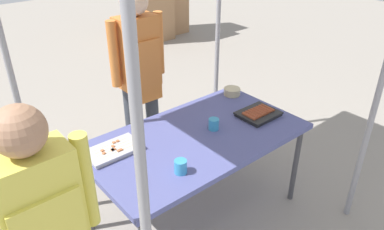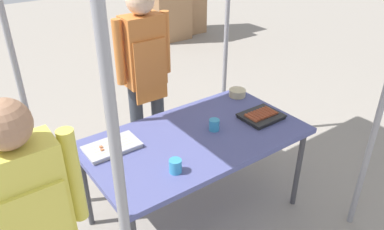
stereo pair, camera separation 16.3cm
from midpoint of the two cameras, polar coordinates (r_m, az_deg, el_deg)
name	(u,v)px [view 1 (the left image)]	position (r m, az deg, el deg)	size (l,w,h in m)	color
ground_plane	(196,212)	(3.18, -0.92, -14.67)	(18.00, 18.00, 0.00)	gray
stall_table	(196,142)	(2.75, -1.03, -4.11)	(1.60, 0.90, 0.75)	#4C518C
tray_grilled_sausages	(258,114)	(3.00, 8.57, 0.19)	(0.31, 0.26, 0.05)	black
tray_meat_skewers	(113,150)	(2.61, -13.68, -5.26)	(0.37, 0.22, 0.04)	#ADADB2
condiment_bowl	(232,92)	(3.31, 4.73, 3.57)	(0.15, 0.15, 0.06)	#BFB28C
drink_cup_near_edge	(181,167)	(2.34, -3.76, -7.91)	(0.08, 0.08, 0.09)	#338CBF
drink_cup_by_wok	(214,124)	(2.78, 1.65, -1.43)	(0.08, 0.08, 0.09)	#338CBF
vendor_woman	(139,69)	(3.24, -9.53, 6.95)	(0.52, 0.24, 1.68)	#333842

